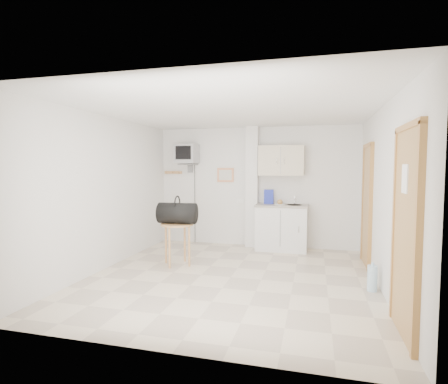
% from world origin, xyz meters
% --- Properties ---
extents(ground, '(4.50, 4.50, 0.00)m').
position_xyz_m(ground, '(0.00, 0.00, 0.00)').
color(ground, beige).
rests_on(ground, ground).
extents(room_envelope, '(4.24, 4.54, 2.55)m').
position_xyz_m(room_envelope, '(0.24, 0.09, 1.54)').
color(room_envelope, white).
rests_on(room_envelope, ground).
extents(kitchenette, '(1.03, 0.58, 2.10)m').
position_xyz_m(kitchenette, '(0.57, 2.00, 0.80)').
color(kitchenette, white).
rests_on(kitchenette, ground).
extents(crt_television, '(0.44, 0.45, 2.15)m').
position_xyz_m(crt_television, '(-1.45, 2.02, 1.94)').
color(crt_television, slate).
rests_on(crt_television, ground).
extents(round_table, '(0.55, 0.55, 0.71)m').
position_xyz_m(round_table, '(-1.04, 0.44, 0.60)').
color(round_table, tan).
rests_on(round_table, ground).
extents(duffel_bag, '(0.65, 0.38, 0.48)m').
position_xyz_m(duffel_bag, '(-1.03, 0.43, 0.89)').
color(duffel_bag, black).
rests_on(duffel_bag, round_table).
extents(water_bottle, '(0.13, 0.13, 0.39)m').
position_xyz_m(water_bottle, '(1.98, -0.09, 0.18)').
color(water_bottle, '#ABCEE4').
rests_on(water_bottle, ground).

